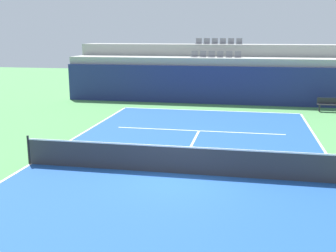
# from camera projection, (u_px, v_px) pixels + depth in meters

# --- Properties ---
(ground_plane) EXTENTS (80.00, 80.00, 0.00)m
(ground_plane) POSITION_uv_depth(u_px,v_px,m) (177.00, 174.00, 14.05)
(ground_plane) COLOR #4C8C4C
(court_surface) EXTENTS (11.00, 24.00, 0.01)m
(court_surface) POSITION_uv_depth(u_px,v_px,m) (177.00, 173.00, 14.05)
(court_surface) COLOR #1E4C99
(court_surface) RESTS_ON ground_plane
(baseline_far) EXTENTS (11.00, 0.10, 0.00)m
(baseline_far) POSITION_uv_depth(u_px,v_px,m) (210.00, 111.00, 25.49)
(baseline_far) COLOR white
(baseline_far) RESTS_ON court_surface
(sideline_left) EXTENTS (0.10, 24.00, 0.00)m
(sideline_left) POSITION_uv_depth(u_px,v_px,m) (31.00, 164.00, 15.06)
(sideline_left) COLOR white
(sideline_left) RESTS_ON court_surface
(service_line_far) EXTENTS (8.26, 0.10, 0.00)m
(service_line_far) POSITION_uv_depth(u_px,v_px,m) (199.00, 131.00, 20.18)
(service_line_far) COLOR white
(service_line_far) RESTS_ON court_surface
(centre_service_line) EXTENTS (0.10, 6.40, 0.00)m
(centre_service_line) POSITION_uv_depth(u_px,v_px,m) (190.00, 148.00, 17.12)
(centre_service_line) COLOR white
(centre_service_line) RESTS_ON court_surface
(back_wall) EXTENTS (20.76, 0.30, 2.56)m
(back_wall) POSITION_uv_depth(u_px,v_px,m) (214.00, 85.00, 27.71)
(back_wall) COLOR navy
(back_wall) RESTS_ON ground_plane
(stands_tier_lower) EXTENTS (20.76, 2.40, 3.06)m
(stands_tier_lower) POSITION_uv_depth(u_px,v_px,m) (215.00, 79.00, 28.95)
(stands_tier_lower) COLOR #9E9E99
(stands_tier_lower) RESTS_ON ground_plane
(stands_tier_upper) EXTENTS (20.76, 2.40, 3.91)m
(stands_tier_upper) POSITION_uv_depth(u_px,v_px,m) (218.00, 70.00, 31.15)
(stands_tier_upper) COLOR #9E9E99
(stands_tier_upper) RESTS_ON ground_plane
(seating_row_lower) EXTENTS (3.47, 0.44, 0.44)m
(seating_row_lower) POSITION_uv_depth(u_px,v_px,m) (216.00, 56.00, 28.67)
(seating_row_lower) COLOR slate
(seating_row_lower) RESTS_ON stands_tier_lower
(seating_row_upper) EXTENTS (3.47, 0.44, 0.44)m
(seating_row_upper) POSITION_uv_depth(u_px,v_px,m) (219.00, 42.00, 30.78)
(seating_row_upper) COLOR slate
(seating_row_upper) RESTS_ON stands_tier_upper
(tennis_net) EXTENTS (11.08, 0.08, 1.07)m
(tennis_net) POSITION_uv_depth(u_px,v_px,m) (177.00, 159.00, 13.94)
(tennis_net) COLOR black
(tennis_net) RESTS_ON court_surface
(player_bench) EXTENTS (1.50, 0.40, 0.85)m
(player_bench) POSITION_uv_depth(u_px,v_px,m) (330.00, 104.00, 25.06)
(player_bench) COLOR #232328
(player_bench) RESTS_ON ground_plane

